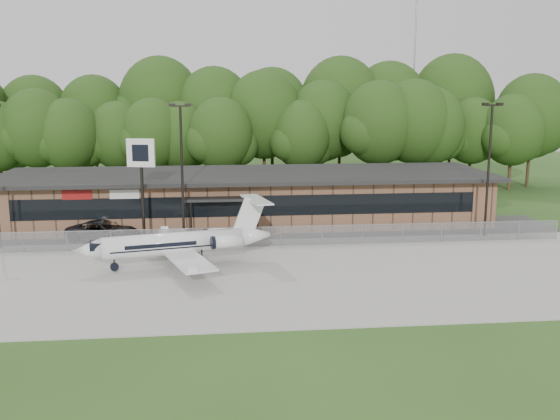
{
  "coord_description": "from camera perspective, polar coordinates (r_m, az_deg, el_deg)",
  "views": [
    {
      "loc": [
        -2.59,
        -28.55,
        11.21
      ],
      "look_at": [
        1.63,
        12.0,
        3.3
      ],
      "focal_mm": 40.0,
      "sensor_mm": 36.0,
      "label": 1
    }
  ],
  "objects": [
    {
      "name": "terminal",
      "position": [
        53.33,
        -3.07,
        1.21
      ],
      "size": [
        41.0,
        11.65,
        4.3
      ],
      "color": "brown",
      "rests_on": "ground"
    },
    {
      "name": "light_pole_mid",
      "position": [
        45.42,
        -8.97,
        4.23
      ],
      "size": [
        1.55,
        0.3,
        10.23
      ],
      "color": "black",
      "rests_on": "ground"
    },
    {
      "name": "apron",
      "position": [
        38.31,
        -1.82,
        -5.98
      ],
      "size": [
        64.0,
        18.0,
        0.08
      ],
      "primitive_type": "cube",
      "color": "#9E9B93",
      "rests_on": "ground"
    },
    {
      "name": "treeline",
      "position": [
        70.7,
        -3.87,
        7.95
      ],
      "size": [
        72.0,
        12.0,
        15.0
      ],
      "primitive_type": null,
      "color": "#1C3E13",
      "rests_on": "ground"
    },
    {
      "name": "business_jet",
      "position": [
        40.27,
        -9.04,
        -3.08
      ],
      "size": [
        12.57,
        11.31,
        4.25
      ],
      "rotation": [
        0.0,
        0.0,
        0.22
      ],
      "color": "silver",
      "rests_on": "ground"
    },
    {
      "name": "ground",
      "position": [
        30.78,
        -0.72,
        -10.37
      ],
      "size": [
        160.0,
        160.0,
        0.0
      ],
      "primitive_type": "plane",
      "color": "#294E1B",
      "rests_on": "ground"
    },
    {
      "name": "fence",
      "position": [
        44.86,
        -2.47,
        -2.48
      ],
      "size": [
        46.0,
        0.04,
        1.52
      ],
      "color": "gray",
      "rests_on": "ground"
    },
    {
      "name": "radio_mast",
      "position": [
        80.41,
        12.12,
        11.66
      ],
      "size": [
        0.2,
        0.2,
        25.0
      ],
      "primitive_type": "cylinder",
      "color": "gray",
      "rests_on": "ground"
    },
    {
      "name": "light_pole_right",
      "position": [
        49.81,
        18.57,
        4.38
      ],
      "size": [
        1.55,
        0.3,
        10.23
      ],
      "color": "black",
      "rests_on": "ground"
    },
    {
      "name": "pole_sign",
      "position": [
        45.96,
        -12.57,
        4.12
      ],
      "size": [
        2.04,
        0.63,
        7.75
      ],
      "rotation": [
        0.0,
        0.0,
        -0.2
      ],
      "color": "black",
      "rests_on": "ground"
    },
    {
      "name": "suv",
      "position": [
        48.53,
        -15.81,
        -1.87
      ],
      "size": [
        6.09,
        4.44,
        1.54
      ],
      "primitive_type": "imported",
      "rotation": [
        0.0,
        0.0,
        1.19
      ],
      "color": "#272729",
      "rests_on": "ground"
    },
    {
      "name": "parking_lot",
      "position": [
        49.4,
        -2.78,
        -2.11
      ],
      "size": [
        50.0,
        9.0,
        0.06
      ],
      "primitive_type": "cube",
      "color": "#383835",
      "rests_on": "ground"
    }
  ]
}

